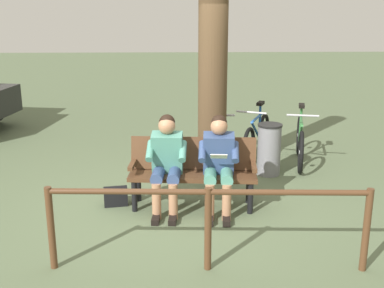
{
  "coord_description": "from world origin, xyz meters",
  "views": [
    {
      "loc": [
        -0.09,
        5.71,
        2.53
      ],
      "look_at": [
        -0.27,
        -0.43,
        0.75
      ],
      "focal_mm": 46.05,
      "sensor_mm": 36.0,
      "label": 1
    }
  ],
  "objects": [
    {
      "name": "person_reading",
      "position": [
        -0.59,
        -0.02,
        0.66
      ],
      "size": [
        0.51,
        0.79,
        1.2
      ],
      "rotation": [
        0.0,
        0.0,
        -0.08
      ],
      "color": "#334772",
      "rests_on": "ground"
    },
    {
      "name": "bicycle_blue",
      "position": [
        -0.73,
        -1.93,
        0.36
      ],
      "size": [
        0.48,
        1.68,
        0.94
      ],
      "rotation": [
        0.0,
        0.0,
        1.54
      ],
      "color": "black",
      "rests_on": "ground"
    },
    {
      "name": "bench",
      "position": [
        -0.28,
        -0.21,
        0.51
      ],
      "size": [
        1.63,
        0.6,
        0.87
      ],
      "rotation": [
        0.0,
        0.0,
        -0.08
      ],
      "color": "#51331E",
      "rests_on": "ground"
    },
    {
      "name": "litter_bin",
      "position": [
        -1.46,
        -1.33,
        0.39
      ],
      "size": [
        0.37,
        0.37,
        0.78
      ],
      "color": "slate",
      "rests_on": "ground"
    },
    {
      "name": "ground_plane",
      "position": [
        0.0,
        0.0,
        0.0
      ],
      "size": [
        40.0,
        40.0,
        0.0
      ],
      "primitive_type": "plane",
      "color": "#566647"
    },
    {
      "name": "tree_trunk",
      "position": [
        -0.6,
        -1.38,
        1.72
      ],
      "size": [
        0.42,
        0.42,
        3.45
      ],
      "primitive_type": "cylinder",
      "color": "#4C3823",
      "rests_on": "ground"
    },
    {
      "name": "bicycle_black",
      "position": [
        -2.06,
        -1.86,
        0.36
      ],
      "size": [
        0.53,
        1.66,
        0.94
      ],
      "rotation": [
        0.0,
        0.0,
        1.36
      ],
      "color": "black",
      "rests_on": "ground"
    },
    {
      "name": "bicycle_silver",
      "position": [
        -1.39,
        -2.08,
        0.36
      ],
      "size": [
        0.74,
        1.57,
        0.94
      ],
      "rotation": [
        0.0,
        0.0,
        1.17
      ],
      "color": "black",
      "rests_on": "ground"
    },
    {
      "name": "person_companion",
      "position": [
        0.05,
        -0.07,
        0.66
      ],
      "size": [
        0.51,
        0.79,
        1.2
      ],
      "rotation": [
        0.0,
        0.0,
        -0.08
      ],
      "color": "#4C8C7A",
      "rests_on": "ground"
    },
    {
      "name": "handbag",
      "position": [
        0.71,
        -0.2,
        0.12
      ],
      "size": [
        0.32,
        0.19,
        0.24
      ],
      "primitive_type": "cube",
      "rotation": [
        0.0,
        0.0,
        0.16
      ],
      "color": "black",
      "rests_on": "ground"
    },
    {
      "name": "railing_fence",
      "position": [
        -0.37,
        1.4,
        0.59
      ],
      "size": [
        3.1,
        0.21,
        0.85
      ],
      "rotation": [
        0.0,
        0.0,
        -0.05
      ],
      "color": "#51331E",
      "rests_on": "ground"
    }
  ]
}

